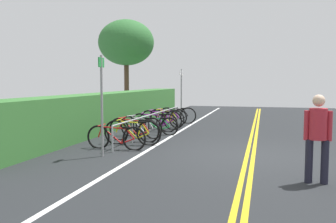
{
  "coord_description": "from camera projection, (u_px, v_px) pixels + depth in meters",
  "views": [
    {
      "loc": [
        -9.41,
        -0.3,
        1.89
      ],
      "look_at": [
        1.58,
        2.58,
        0.95
      ],
      "focal_mm": 39.0,
      "sensor_mm": 36.0,
      "label": 1
    }
  ],
  "objects": [
    {
      "name": "bicycle_8",
      "position": [
        168.0,
        117.0,
        15.83
      ],
      "size": [
        0.46,
        1.7,
        0.74
      ],
      "color": "black",
      "rests_on": "ground_plane"
    },
    {
      "name": "bicycle_6",
      "position": [
        161.0,
        120.0,
        14.42
      ],
      "size": [
        0.46,
        1.78,
        0.79
      ],
      "color": "black",
      "rests_on": "ground_plane"
    },
    {
      "name": "bicycle_1",
      "position": [
        132.0,
        132.0,
        10.86
      ],
      "size": [
        0.46,
        1.78,
        0.78
      ],
      "color": "black",
      "rests_on": "ground_plane"
    },
    {
      "name": "bicycle_4",
      "position": [
        155.0,
        125.0,
        12.99
      ],
      "size": [
        0.46,
        1.75,
        0.68
      ],
      "color": "black",
      "rests_on": "ground_plane"
    },
    {
      "name": "bicycle_2",
      "position": [
        134.0,
        130.0,
        11.52
      ],
      "size": [
        0.49,
        1.8,
        0.77
      ],
      "color": "black",
      "rests_on": "ground_plane"
    },
    {
      "name": "bike_lane_stripe_white",
      "position": [
        148.0,
        150.0,
        10.0
      ],
      "size": [
        32.96,
        0.12,
        0.0
      ],
      "primitive_type": "cube",
      "color": "white",
      "rests_on": "ground_plane"
    },
    {
      "name": "tree_mid",
      "position": [
        126.0,
        43.0,
        21.1
      ],
      "size": [
        3.22,
        3.22,
        5.44
      ],
      "color": "#473323",
      "rests_on": "ground_plane"
    },
    {
      "name": "bicycle_9",
      "position": [
        177.0,
        115.0,
        16.38
      ],
      "size": [
        0.53,
        1.69,
        0.77
      ],
      "color": "black",
      "rests_on": "ground_plane"
    },
    {
      "name": "ground_plane",
      "position": [
        250.0,
        156.0,
        9.3
      ],
      "size": [
        36.63,
        10.32,
        0.05
      ],
      "primitive_type": "cube",
      "color": "#232628"
    },
    {
      "name": "bike_rack",
      "position": [
        154.0,
        118.0,
        13.29
      ],
      "size": [
        7.59,
        0.05,
        0.73
      ],
      "color": "#9EA0A5",
      "rests_on": "ground_plane"
    },
    {
      "name": "bicycle_5",
      "position": [
        154.0,
        122.0,
        13.7
      ],
      "size": [
        0.49,
        1.78,
        0.74
      ],
      "color": "black",
      "rests_on": "ground_plane"
    },
    {
      "name": "bicycle_3",
      "position": [
        141.0,
        127.0,
        12.27
      ],
      "size": [
        0.67,
        1.69,
        0.76
      ],
      "color": "black",
      "rests_on": "ground_plane"
    },
    {
      "name": "hedge_backdrop",
      "position": [
        114.0,
        109.0,
        15.27
      ],
      "size": [
        16.54,
        1.19,
        1.43
      ],
      "primitive_type": "cube",
      "color": "#387533",
      "rests_on": "ground_plane"
    },
    {
      "name": "sign_post_far",
      "position": [
        181.0,
        90.0,
        17.92
      ],
      "size": [
        0.36,
        0.1,
        2.48
      ],
      "color": "gray",
      "rests_on": "ground_plane"
    },
    {
      "name": "sign_post_near",
      "position": [
        102.0,
        97.0,
        9.06
      ],
      "size": [
        0.36,
        0.06,
        2.53
      ],
      "color": "gray",
      "rests_on": "ground_plane"
    },
    {
      "name": "centre_line_yellow_inner",
      "position": [
        253.0,
        156.0,
        9.28
      ],
      "size": [
        32.96,
        0.1,
        0.0
      ],
      "primitive_type": "cube",
      "color": "gold",
      "rests_on": "ground_plane"
    },
    {
      "name": "pedestrian",
      "position": [
        318.0,
        133.0,
        6.7
      ],
      "size": [
        0.32,
        0.49,
        1.65
      ],
      "color": "#1E1E2D",
      "rests_on": "ground_plane"
    },
    {
      "name": "bicycle_0",
      "position": [
        116.0,
        137.0,
        10.13
      ],
      "size": [
        0.46,
        1.76,
        0.71
      ],
      "color": "black",
      "rests_on": "ground_plane"
    },
    {
      "name": "centre_line_yellow_outer",
      "position": [
        247.0,
        155.0,
        9.32
      ],
      "size": [
        32.96,
        0.1,
        0.0
      ],
      "primitive_type": "cube",
      "color": "gold",
      "rests_on": "ground_plane"
    },
    {
      "name": "bicycle_7",
      "position": [
        167.0,
        118.0,
        15.13
      ],
      "size": [
        0.67,
        1.63,
        0.76
      ],
      "color": "black",
      "rests_on": "ground_plane"
    }
  ]
}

